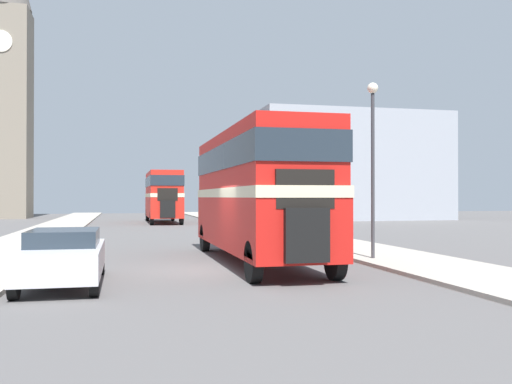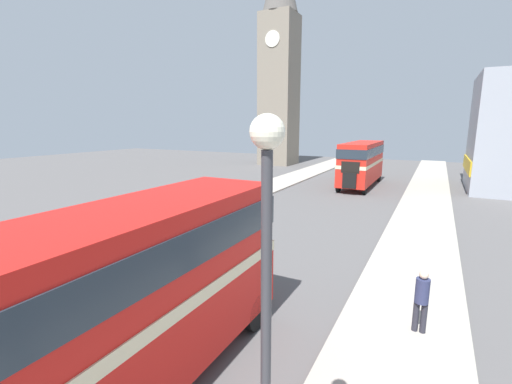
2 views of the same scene
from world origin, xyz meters
TOP-DOWN VIEW (x-y plane):
  - ground_plane at (0.00, 0.00)m, footprint 120.00×120.00m
  - sidewalk_right at (6.75, 0.00)m, footprint 3.50×120.00m
  - double_decker_bus at (1.83, 1.49)m, footprint 2.48×10.64m
  - bus_distant at (0.88, 31.33)m, footprint 2.56×9.80m
  - car_parked_near at (-3.86, -2.12)m, footprint 1.82×4.53m
  - pedestrian_walking at (7.18, 7.64)m, footprint 0.37×0.37m
  - street_lamp at (5.69, 0.86)m, footprint 0.36×0.36m
  - church_tower at (-13.96, 44.90)m, footprint 5.00×5.00m
  - shop_building_block at (18.82, 34.88)m, footprint 18.18×9.20m

SIDE VIEW (x-z plane):
  - ground_plane at x=0.00m, z-range 0.00..0.00m
  - sidewalk_right at x=6.75m, z-range 0.00..0.12m
  - car_parked_near at x=-3.86m, z-range 0.04..1.40m
  - pedestrian_walking at x=7.18m, z-range 0.24..2.07m
  - bus_distant at x=0.88m, z-range 0.40..4.62m
  - double_decker_bus at x=1.83m, z-range 0.40..4.63m
  - street_lamp at x=5.69m, z-range 1.03..6.89m
  - shop_building_block at x=18.82m, z-range 0.00..10.16m
  - church_tower at x=-13.96m, z-range 0.33..30.95m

